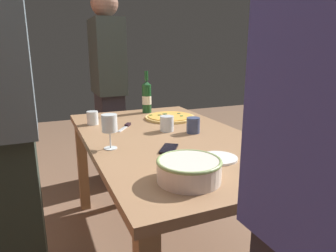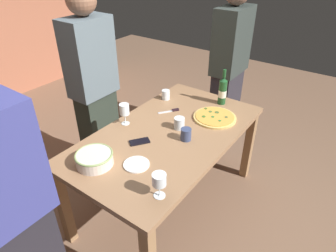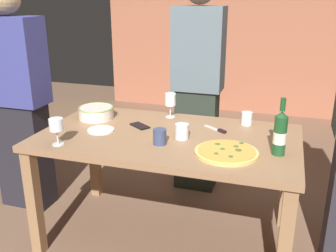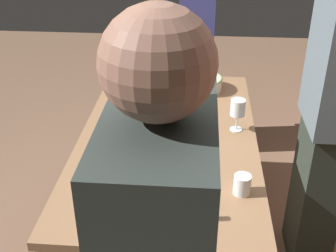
# 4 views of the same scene
# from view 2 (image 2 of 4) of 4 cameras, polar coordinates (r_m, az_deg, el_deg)

# --- Properties ---
(ground_plane) EXTENTS (8.00, 8.00, 0.00)m
(ground_plane) POSITION_cam_2_polar(r_m,az_deg,el_deg) (2.74, 0.00, -14.48)
(ground_plane) COLOR brown
(dining_table) EXTENTS (1.60, 0.90, 0.75)m
(dining_table) POSITION_cam_2_polar(r_m,az_deg,el_deg) (2.30, 0.00, -3.18)
(dining_table) COLOR #966D4B
(dining_table) RESTS_ON ground
(pizza) EXTENTS (0.35, 0.35, 0.03)m
(pizza) POSITION_cam_2_polar(r_m,az_deg,el_deg) (2.46, 8.99, 1.68)
(pizza) COLOR #E3BB66
(pizza) RESTS_ON dining_table
(serving_bowl) EXTENTS (0.25, 0.25, 0.08)m
(serving_bowl) POSITION_cam_2_polar(r_m,az_deg,el_deg) (1.98, -13.98, -6.06)
(serving_bowl) COLOR silver
(serving_bowl) RESTS_ON dining_table
(wine_bottle) EXTENTS (0.07, 0.07, 0.32)m
(wine_bottle) POSITION_cam_2_polar(r_m,az_deg,el_deg) (2.65, 10.46, 6.69)
(wine_bottle) COLOR #1B4B24
(wine_bottle) RESTS_ON dining_table
(wine_glass_near_pizza) EXTENTS (0.08, 0.08, 0.16)m
(wine_glass_near_pizza) POSITION_cam_2_polar(r_m,az_deg,el_deg) (1.66, -1.70, -10.48)
(wine_glass_near_pizza) COLOR white
(wine_glass_near_pizza) RESTS_ON dining_table
(wine_glass_by_bottle) EXTENTS (0.08, 0.08, 0.17)m
(wine_glass_by_bottle) POSITION_cam_2_polar(r_m,az_deg,el_deg) (2.33, -8.39, 3.01)
(wine_glass_by_bottle) COLOR white
(wine_glass_by_bottle) RESTS_ON dining_table
(cup_amber) EXTENTS (0.07, 0.07, 0.09)m
(cup_amber) POSITION_cam_2_polar(r_m,az_deg,el_deg) (2.72, -0.43, 6.03)
(cup_amber) COLOR white
(cup_amber) RESTS_ON dining_table
(cup_ceramic) EXTENTS (0.08, 0.08, 0.09)m
(cup_ceramic) POSITION_cam_2_polar(r_m,az_deg,el_deg) (2.16, 3.54, -1.55)
(cup_ceramic) COLOR #39456A
(cup_ceramic) RESTS_ON dining_table
(cup_spare) EXTENTS (0.08, 0.08, 0.09)m
(cup_spare) POSITION_cam_2_polar(r_m,az_deg,el_deg) (2.28, 2.18, 0.55)
(cup_spare) COLOR white
(cup_spare) RESTS_ON dining_table
(side_plate) EXTENTS (0.17, 0.17, 0.01)m
(side_plate) POSITION_cam_2_polar(r_m,az_deg,el_deg) (1.95, -6.09, -7.35)
(side_plate) COLOR white
(side_plate) RESTS_ON dining_table
(cell_phone) EXTENTS (0.16, 0.14, 0.01)m
(cell_phone) POSITION_cam_2_polar(r_m,az_deg,el_deg) (2.15, -5.49, -3.00)
(cell_phone) COLOR black
(cell_phone) RESTS_ON dining_table
(pizza_knife) EXTENTS (0.16, 0.13, 0.02)m
(pizza_knife) POSITION_cam_2_polar(r_m,az_deg,el_deg) (2.53, 0.66, 2.95)
(pizza_knife) COLOR silver
(pizza_knife) RESTS_ON dining_table
(person_host) EXTENTS (0.45, 0.24, 1.67)m
(person_host) POSITION_cam_2_polar(r_m,az_deg,el_deg) (1.70, -28.74, -15.29)
(person_host) COLOR #232028
(person_host) RESTS_ON ground
(person_guest_left) EXTENTS (0.44, 0.24, 1.72)m
(person_guest_left) POSITION_cam_2_polar(r_m,az_deg,el_deg) (3.14, 11.60, 10.62)
(person_guest_left) COLOR #2A272F
(person_guest_left) RESTS_ON ground
(person_guest_right) EXTENTS (0.39, 0.24, 1.73)m
(person_guest_right) POSITION_cam_2_polar(r_m,az_deg,el_deg) (2.67, -14.02, 6.82)
(person_guest_right) COLOR #272F27
(person_guest_right) RESTS_ON ground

